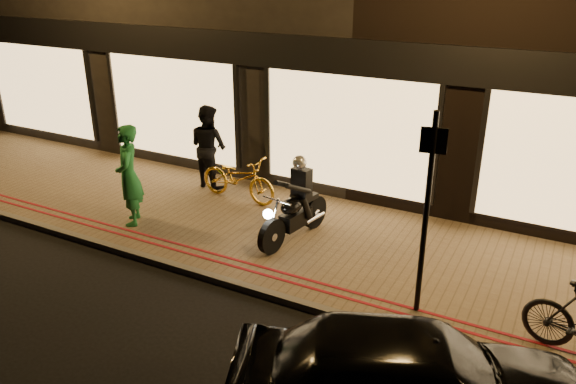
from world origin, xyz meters
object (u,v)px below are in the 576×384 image
object	(u,v)px
bicycle_gold	(238,178)
motorcycle	(296,208)
parked_car	(413,382)
sign_post	(427,205)
person_green	(129,175)

from	to	relation	value
bicycle_gold	motorcycle	bearing A→B (deg)	-114.86
parked_car	motorcycle	bearing A→B (deg)	20.40
motorcycle	sign_post	size ratio (longest dim) A/B	0.64
bicycle_gold	person_green	size ratio (longest dim) A/B	0.94
motorcycle	person_green	world-z (taller)	person_green
motorcycle	parked_car	xyz separation A→B (m)	(3.17, -3.38, -0.06)
sign_post	person_green	xyz separation A→B (m)	(-5.75, 0.32, -0.69)
sign_post	person_green	world-z (taller)	sign_post
sign_post	parked_car	world-z (taller)	sign_post
motorcycle	person_green	size ratio (longest dim) A/B	0.98
person_green	parked_car	bearing A→B (deg)	31.61
sign_post	person_green	distance (m)	5.80
motorcycle	bicycle_gold	distance (m)	2.21
person_green	parked_car	world-z (taller)	person_green
bicycle_gold	person_green	xyz separation A→B (m)	(-1.20, -1.95, 0.50)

